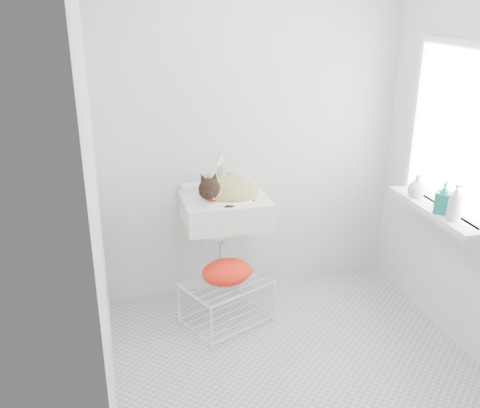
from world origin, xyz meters
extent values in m
cube|color=silver|center=(0.00, 0.00, 0.00)|extent=(2.20, 2.00, 0.02)
cube|color=white|center=(0.00, 1.00, 1.25)|extent=(2.20, 0.02, 2.50)
cube|color=white|center=(1.10, 0.00, 1.25)|extent=(0.02, 2.00, 2.50)
cube|color=white|center=(-1.10, 0.00, 1.25)|extent=(0.02, 2.00, 2.50)
cube|color=white|center=(1.09, 0.20, 1.35)|extent=(0.01, 0.80, 1.00)
cube|color=white|center=(1.07, 0.20, 1.35)|extent=(0.04, 0.90, 1.10)
cube|color=white|center=(1.01, 0.20, 0.83)|extent=(0.16, 0.88, 0.04)
cube|color=white|center=(-0.27, 0.74, 0.85)|extent=(0.58, 0.50, 0.23)
ellipsoid|color=tan|center=(-0.24, 0.73, 0.88)|extent=(0.44, 0.39, 0.21)
sphere|color=black|center=(-0.40, 0.66, 0.97)|extent=(0.17, 0.17, 0.15)
torus|color=#A3140D|center=(-0.38, 0.66, 0.93)|extent=(0.14, 0.14, 0.06)
cube|color=white|center=(-0.31, 0.50, 0.15)|extent=(0.65, 0.57, 0.32)
ellipsoid|color=#EB4B11|center=(-0.31, 0.50, 0.35)|extent=(0.39, 0.31, 0.14)
imported|color=silver|center=(1.00, -0.01, 0.85)|extent=(0.10, 0.10, 0.19)
imported|color=#117569|center=(1.00, 0.11, 0.85)|extent=(0.13, 0.13, 0.20)
imported|color=silver|center=(1.00, 0.41, 0.85)|extent=(0.15, 0.15, 0.16)
camera|label=1|loc=(-1.03, -2.65, 2.15)|focal=40.59mm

